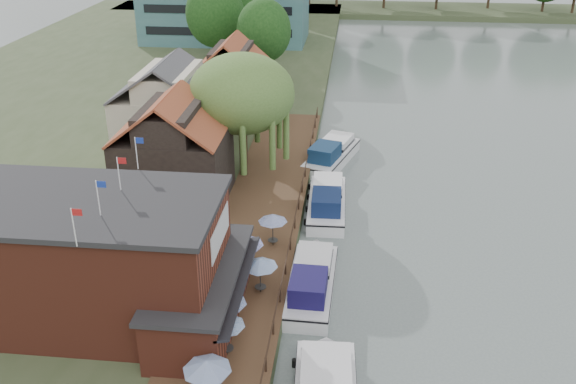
{
  "coord_description": "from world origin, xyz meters",
  "views": [
    {
      "loc": [
        -1.47,
        -30.04,
        23.47
      ],
      "look_at": [
        -6.0,
        12.0,
        3.0
      ],
      "focal_mm": 40.0,
      "sensor_mm": 36.0,
      "label": 1
    }
  ],
  "objects_px": {
    "cottage_b": "(170,106)",
    "umbrella_2": "(228,313)",
    "pub": "(119,260)",
    "cottage_c": "(232,80)",
    "umbrella_3": "(260,275)",
    "cruiser_2": "(327,197)",
    "cruiser_1": "(311,277)",
    "umbrella_5": "(273,230)",
    "cruiser_3": "(332,151)",
    "umbrella_1": "(226,335)",
    "umbrella_0": "(208,380)",
    "cottage_a": "(173,148)",
    "willow": "(242,117)",
    "hotel_block": "(225,0)",
    "umbrella_4": "(245,253)"
  },
  "relations": [
    {
      "from": "cottage_b",
      "to": "umbrella_2",
      "type": "bearing_deg",
      "value": -68.5
    },
    {
      "from": "pub",
      "to": "cottage_c",
      "type": "bearing_deg",
      "value": 90.0
    },
    {
      "from": "cottage_b",
      "to": "cottage_c",
      "type": "bearing_deg",
      "value": 66.04
    },
    {
      "from": "umbrella_2",
      "to": "umbrella_3",
      "type": "xyz_separation_m",
      "value": [
        1.18,
        3.87,
        0.0
      ]
    },
    {
      "from": "cottage_c",
      "to": "cruiser_2",
      "type": "height_order",
      "value": "cottage_c"
    },
    {
      "from": "umbrella_2",
      "to": "cruiser_1",
      "type": "distance_m",
      "value": 7.08
    },
    {
      "from": "pub",
      "to": "umbrella_5",
      "type": "relative_size",
      "value": 8.42
    },
    {
      "from": "cottage_b",
      "to": "umbrella_2",
      "type": "height_order",
      "value": "cottage_b"
    },
    {
      "from": "cruiser_3",
      "to": "umbrella_1",
      "type": "bearing_deg",
      "value": -81.3
    },
    {
      "from": "umbrella_0",
      "to": "umbrella_3",
      "type": "relative_size",
      "value": 1.0
    },
    {
      "from": "cottage_a",
      "to": "willow",
      "type": "height_order",
      "value": "willow"
    },
    {
      "from": "cottage_a",
      "to": "cruiser_1",
      "type": "relative_size",
      "value": 0.88
    },
    {
      "from": "cottage_c",
      "to": "cruiser_1",
      "type": "xyz_separation_m",
      "value": [
        10.36,
        -29.32,
        -4.07
      ]
    },
    {
      "from": "hotel_block",
      "to": "umbrella_4",
      "type": "bearing_deg",
      "value": -77.91
    },
    {
      "from": "pub",
      "to": "umbrella_4",
      "type": "bearing_deg",
      "value": 41.27
    },
    {
      "from": "cruiser_2",
      "to": "cottage_b",
      "type": "bearing_deg",
      "value": 147.38
    },
    {
      "from": "willow",
      "to": "pub",
      "type": "bearing_deg",
      "value": -99.93
    },
    {
      "from": "cottage_a",
      "to": "cruiser_3",
      "type": "relative_size",
      "value": 0.87
    },
    {
      "from": "cottage_a",
      "to": "cottage_c",
      "type": "distance_m",
      "value": 19.03
    },
    {
      "from": "umbrella_3",
      "to": "cottage_a",
      "type": "bearing_deg",
      "value": 124.83
    },
    {
      "from": "willow",
      "to": "cruiser_2",
      "type": "distance_m",
      "value": 9.66
    },
    {
      "from": "umbrella_3",
      "to": "cruiser_1",
      "type": "bearing_deg",
      "value": 31.09
    },
    {
      "from": "cottage_c",
      "to": "umbrella_0",
      "type": "bearing_deg",
      "value": -81.15
    },
    {
      "from": "cruiser_2",
      "to": "cottage_c",
      "type": "bearing_deg",
      "value": 119.56
    },
    {
      "from": "hotel_block",
      "to": "umbrella_4",
      "type": "distance_m",
      "value": 67.34
    },
    {
      "from": "pub",
      "to": "umbrella_1",
      "type": "height_order",
      "value": "pub"
    },
    {
      "from": "willow",
      "to": "umbrella_4",
      "type": "xyz_separation_m",
      "value": [
        2.57,
        -14.67,
        -3.93
      ]
    },
    {
      "from": "cottage_a",
      "to": "umbrella_2",
      "type": "xyz_separation_m",
      "value": [
        7.23,
        -15.97,
        -2.96
      ]
    },
    {
      "from": "cottage_c",
      "to": "cruiser_1",
      "type": "height_order",
      "value": "cottage_c"
    },
    {
      "from": "cruiser_1",
      "to": "cruiser_2",
      "type": "xyz_separation_m",
      "value": [
        0.39,
        11.36,
        0.02
      ]
    },
    {
      "from": "umbrella_0",
      "to": "umbrella_1",
      "type": "bearing_deg",
      "value": 86.14
    },
    {
      "from": "hotel_block",
      "to": "cottage_c",
      "type": "relative_size",
      "value": 2.99
    },
    {
      "from": "cottage_a",
      "to": "cruiser_2",
      "type": "height_order",
      "value": "cottage_a"
    },
    {
      "from": "umbrella_4",
      "to": "umbrella_2",
      "type": "bearing_deg",
      "value": -88.55
    },
    {
      "from": "pub",
      "to": "umbrella_4",
      "type": "xyz_separation_m",
      "value": [
        6.07,
        5.33,
        -2.36
      ]
    },
    {
      "from": "umbrella_2",
      "to": "umbrella_3",
      "type": "relative_size",
      "value": 1.0
    },
    {
      "from": "hotel_block",
      "to": "cottage_b",
      "type": "height_order",
      "value": "hotel_block"
    },
    {
      "from": "umbrella_1",
      "to": "umbrella_2",
      "type": "distance_m",
      "value": 1.92
    },
    {
      "from": "cruiser_3",
      "to": "cruiser_2",
      "type": "bearing_deg",
      "value": -72.49
    },
    {
      "from": "pub",
      "to": "umbrella_0",
      "type": "bearing_deg",
      "value": -44.86
    },
    {
      "from": "cottage_b",
      "to": "cruiser_3",
      "type": "xyz_separation_m",
      "value": [
        14.67,
        0.76,
        -4.05
      ]
    },
    {
      "from": "umbrella_4",
      "to": "cruiser_1",
      "type": "height_order",
      "value": "umbrella_4"
    },
    {
      "from": "umbrella_1",
      "to": "cruiser_1",
      "type": "height_order",
      "value": "umbrella_1"
    },
    {
      "from": "cottage_b",
      "to": "umbrella_0",
      "type": "bearing_deg",
      "value": -71.8
    },
    {
      "from": "cruiser_1",
      "to": "umbrella_4",
      "type": "bearing_deg",
      "value": 172.99
    },
    {
      "from": "cottage_a",
      "to": "umbrella_0",
      "type": "relative_size",
      "value": 3.62
    },
    {
      "from": "umbrella_5",
      "to": "cruiser_1",
      "type": "bearing_deg",
      "value": -52.97
    },
    {
      "from": "umbrella_1",
      "to": "umbrella_3",
      "type": "xyz_separation_m",
      "value": [
        0.92,
        5.78,
        0.0
      ]
    },
    {
      "from": "cottage_b",
      "to": "umbrella_5",
      "type": "relative_size",
      "value": 4.04
    },
    {
      "from": "cruiser_3",
      "to": "umbrella_5",
      "type": "bearing_deg",
      "value": -83.61
    }
  ]
}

